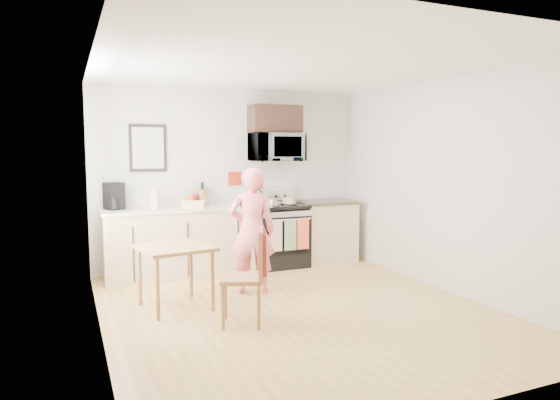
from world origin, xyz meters
name	(u,v)px	position (x,y,z in m)	size (l,w,h in m)	color
floor	(297,310)	(0.00, 0.00, 0.00)	(4.60, 4.60, 0.00)	#AE8543
back_wall	(231,179)	(0.00, 2.30, 1.30)	(4.00, 0.04, 2.60)	beige
front_wall	(452,218)	(0.00, -2.30, 1.30)	(4.00, 0.04, 2.60)	beige
left_wall	(97,198)	(-2.00, 0.00, 1.30)	(0.04, 4.60, 2.60)	beige
right_wall	(446,185)	(2.00, 0.00, 1.30)	(0.04, 4.60, 2.60)	beige
ceiling	(298,65)	(0.00, 0.00, 2.60)	(4.00, 4.60, 0.04)	white
window	(95,167)	(-1.96, 0.80, 1.55)	(0.06, 1.40, 1.50)	white
cabinet_left	(183,243)	(-0.80, 2.00, 0.45)	(2.10, 0.60, 0.90)	#D3BD87
countertop_left	(182,209)	(-0.80, 2.00, 0.92)	(2.14, 0.64, 0.04)	beige
cabinet_right	(326,232)	(1.43, 2.00, 0.45)	(0.84, 0.60, 0.90)	#D3BD87
countertop_right	(326,202)	(1.43, 2.00, 0.92)	(0.88, 0.64, 0.04)	black
range	(279,237)	(0.63, 1.98, 0.44)	(0.76, 0.70, 1.16)	black
microwave	(276,147)	(0.63, 2.08, 1.76)	(0.76, 0.51, 0.42)	silver
upper_cabinet	(275,119)	(0.63, 2.12, 2.18)	(0.76, 0.35, 0.40)	black
wall_art	(148,148)	(-1.20, 2.28, 1.75)	(0.50, 0.04, 0.65)	black
wall_trivet	(235,179)	(0.05, 2.28, 1.30)	(0.20, 0.02, 0.20)	#A5210E
person	(252,231)	(-0.22, 0.81, 0.76)	(0.55, 0.36, 1.52)	#E23E55
dining_table	(175,253)	(-1.19, 0.59, 0.61)	(0.74, 0.74, 0.69)	brown
chair	(255,263)	(-0.57, -0.23, 0.62)	(0.56, 0.53, 0.96)	brown
knife_block	(203,197)	(-0.46, 2.18, 1.05)	(0.10, 0.15, 0.23)	brown
utensil_crock	(192,195)	(-0.62, 2.17, 1.09)	(0.13, 0.13, 0.38)	#A5210E
fruit_bowl	(185,203)	(-0.74, 2.12, 0.98)	(0.30, 0.30, 0.11)	white
milk_carton	(155,200)	(-1.17, 1.97, 1.06)	(0.09, 0.09, 0.25)	tan
coffee_maker	(114,197)	(-1.68, 2.12, 1.11)	(0.28, 0.33, 0.36)	black
bread_bag	(194,205)	(-0.69, 1.78, 1.00)	(0.30, 0.14, 0.11)	tan
cake	(289,201)	(0.76, 1.91, 0.97)	(0.26, 0.26, 0.09)	black
kettle	(258,198)	(0.36, 2.13, 1.02)	(0.17, 0.17, 0.22)	white
pot	(273,202)	(0.50, 1.86, 0.97)	(0.18, 0.30, 0.09)	silver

